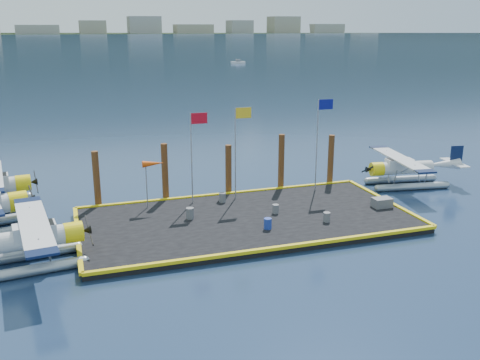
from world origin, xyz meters
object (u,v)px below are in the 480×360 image
object	(u,v)px
flagpole_yellow	(238,139)
seaplane_d	(403,170)
drum_2	(276,209)
drum_0	(190,213)
flagpole_red	(194,144)
drum_1	(327,217)
flagpole_blue	(320,131)
windsock	(153,165)
piling_2	(229,171)
drum_5	(222,197)
piling_1	(165,174)
piling_3	(281,164)
piling_0	(97,181)
drum_3	(268,224)
piling_4	(331,161)
seaplane_a	(28,242)
crate	(382,202)

from	to	relation	value
flagpole_yellow	seaplane_d	bearing A→B (deg)	-0.01
drum_2	flagpole_yellow	world-z (taller)	flagpole_yellow
drum_0	flagpole_red	xyz separation A→B (m)	(1.06, 2.92, 3.66)
drum_1	flagpole_blue	world-z (taller)	flagpole_blue
windsock	piling_2	size ratio (longest dim) A/B	0.82
drum_5	piling_1	world-z (taller)	piling_1
piling_3	drum_1	bearing A→B (deg)	-91.27
flagpole_blue	piling_0	xyz separation A→B (m)	(-15.20, 1.60, -2.69)
drum_1	windsock	world-z (taller)	windsock
piling_0	windsock	bearing A→B (deg)	-24.73
flagpole_yellow	drum_3	bearing A→B (deg)	-91.51
piling_2	piling_4	size ratio (longest dim) A/B	0.95
piling_2	piling_3	distance (m)	4.01
flagpole_yellow	piling_2	world-z (taller)	flagpole_yellow
seaplane_a	drum_5	xyz separation A→B (m)	(11.83, 5.85, -0.65)
seaplane_a	drum_1	bearing A→B (deg)	83.99
drum_3	flagpole_yellow	bearing A→B (deg)	88.49
crate	seaplane_d	bearing A→B (deg)	44.36
seaplane_d	flagpole_red	bearing A→B (deg)	98.50
drum_0	drum_2	xyz separation A→B (m)	(5.34, -0.73, -0.06)
drum_5	drum_3	bearing A→B (deg)	-78.69
flagpole_blue	piling_3	world-z (taller)	flagpole_blue
flagpole_red	piling_3	world-z (taller)	flagpole_red
flagpole_red	flagpole_blue	bearing A→B (deg)	-0.00
drum_5	flagpole_yellow	world-z (taller)	flagpole_yellow
flagpole_blue	drum_0	bearing A→B (deg)	-163.82
flagpole_blue	crate	bearing A→B (deg)	-63.86
seaplane_d	flagpole_yellow	distance (m)	13.48
flagpole_red	flagpole_blue	size ratio (longest dim) A/B	0.92
seaplane_d	drum_5	distance (m)	14.38
seaplane_d	windsock	world-z (taller)	windsock
piling_3	drum_5	bearing A→B (deg)	-157.82
drum_3	piling_2	size ratio (longest dim) A/B	0.17
seaplane_a	piling_1	bearing A→B (deg)	126.34
crate	windsock	distance (m)	15.00
flagpole_blue	windsock	size ratio (longest dim) A/B	2.08
crate	flagpole_red	world-z (taller)	flagpole_red
drum_2	windsock	size ratio (longest dim) A/B	0.18
flagpole_red	piling_3	distance (m)	7.33
crate	drum_1	bearing A→B (deg)	-164.03
drum_1	piling_2	world-z (taller)	piling_2
windsock	piling_1	world-z (taller)	piling_1
windsock	drum_0	bearing A→B (deg)	-60.21
seaplane_d	flagpole_blue	size ratio (longest dim) A/B	1.31
seaplane_d	piling_2	world-z (taller)	piling_2
seaplane_d	piling_4	size ratio (longest dim) A/B	2.13
piling_2	piling_4	xyz separation A→B (m)	(8.00, 0.00, 0.10)
drum_0	piling_4	bearing A→B (deg)	20.85
crate	piling_0	distance (m)	18.64
drum_0	crate	size ratio (longest dim) A/B	0.56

